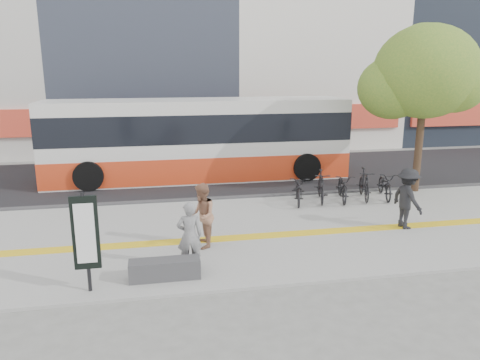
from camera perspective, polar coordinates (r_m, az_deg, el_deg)
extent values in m
plane|color=slate|center=(12.23, 2.95, -9.03)|extent=(120.00, 120.00, 0.00)
cube|color=slate|center=(13.58, 1.45, -6.46)|extent=(40.00, 7.00, 0.08)
cube|color=gold|center=(13.10, 1.91, -7.02)|extent=(40.00, 0.45, 0.01)
cube|color=black|center=(20.67, -2.95, 0.63)|extent=(40.00, 8.00, 0.06)
cube|color=#323235|center=(16.83, -1.07, -2.30)|extent=(40.00, 0.25, 0.14)
cube|color=#E3462F|center=(25.58, -0.10, 7.68)|extent=(19.00, 0.50, 1.40)
cube|color=#323235|center=(10.71, -9.35, -10.89)|extent=(1.60, 0.45, 0.45)
cylinder|color=black|center=(10.20, -18.58, -7.41)|extent=(0.08, 0.08, 2.20)
cube|color=black|center=(10.13, -18.68, -6.25)|extent=(0.55, 0.08, 1.60)
cube|color=white|center=(10.08, -18.72, -6.35)|extent=(0.40, 0.02, 1.30)
cylinder|color=#362218|center=(18.77, 21.33, 3.48)|extent=(0.28, 0.28, 3.20)
ellipsoid|color=#467727|center=(18.52, 22.13, 12.40)|extent=(3.80, 3.80, 3.42)
ellipsoid|color=#467727|center=(18.45, 18.46, 10.83)|extent=(2.60, 2.60, 2.34)
ellipsoid|color=#467727|center=(18.69, 25.05, 10.90)|extent=(2.40, 2.40, 2.16)
ellipsoid|color=#467727|center=(19.36, 21.82, 14.82)|extent=(2.20, 2.20, 1.98)
cube|color=silver|center=(19.76, -5.21, 5.07)|extent=(12.69, 2.64, 3.38)
cube|color=red|center=(19.96, -5.14, 1.91)|extent=(12.71, 2.66, 1.06)
cube|color=black|center=(19.68, -5.25, 6.74)|extent=(12.71, 2.66, 1.16)
cylinder|color=black|center=(18.75, -18.35, 0.48)|extent=(1.16, 0.37, 1.16)
cylinder|color=black|center=(21.32, -17.48, 2.09)|extent=(1.16, 0.37, 1.16)
cylinder|color=black|center=(19.62, 8.28, 1.62)|extent=(1.16, 0.37, 1.16)
cylinder|color=black|center=(22.09, 6.06, 3.06)|extent=(1.16, 0.37, 1.16)
imported|color=black|center=(16.28, 7.33, -1.10)|extent=(1.16, 2.02, 1.00)
imported|color=black|center=(16.54, 10.06, -0.77)|extent=(1.00, 1.92, 1.11)
imported|color=black|center=(16.86, 12.68, -0.81)|extent=(1.16, 2.02, 1.00)
imported|color=black|center=(17.19, 15.23, -0.49)|extent=(1.00, 1.92, 1.11)
imported|color=black|center=(17.58, 17.64, -0.54)|extent=(1.16, 2.02, 1.00)
imported|color=black|center=(10.91, -6.30, -6.90)|extent=(0.60, 0.40, 1.65)
imported|color=#99694F|center=(12.14, -4.76, -4.47)|extent=(0.70, 0.88, 1.74)
imported|color=black|center=(14.40, 20.12, -2.17)|extent=(0.84, 1.26, 1.82)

